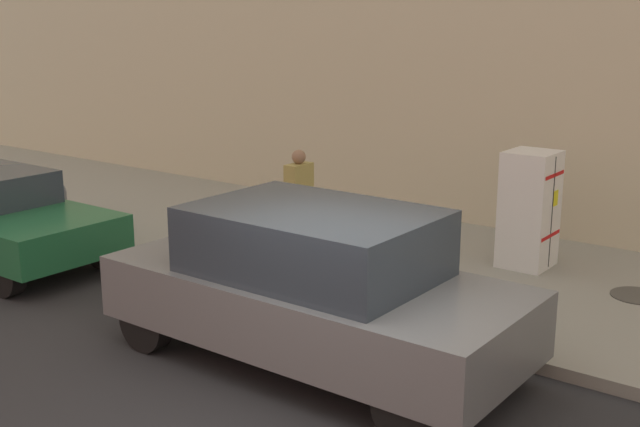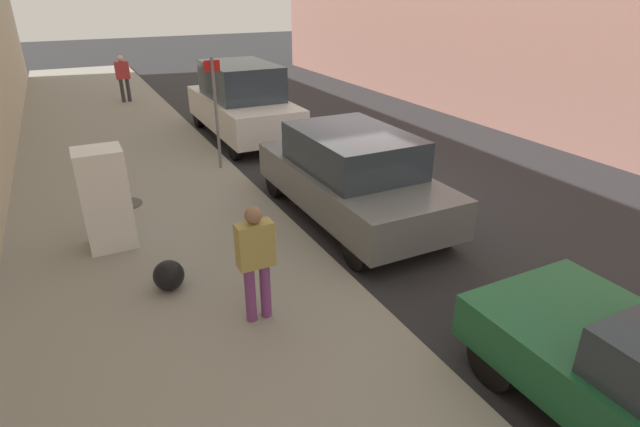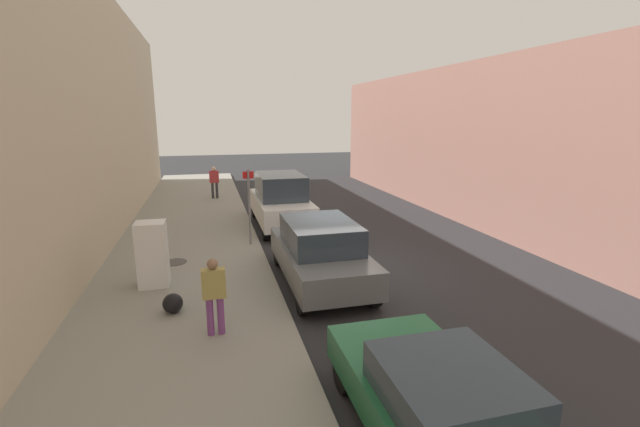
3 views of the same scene
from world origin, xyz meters
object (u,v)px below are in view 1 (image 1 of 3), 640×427
Objects in this scene: trash_bag at (399,239)px; pedestrian_standing_near at (299,194)px; parked_suv_gray at (314,285)px; fire_hydrant at (61,205)px; discarded_refrigerator at (529,209)px.

pedestrian_standing_near is (0.91, -1.24, 0.69)m from trash_bag.
trash_bag is 3.94m from parked_suv_gray.
fire_hydrant is at bearing -121.25° from pedestrian_standing_near.
fire_hydrant is at bearing -103.09° from parked_suv_gray.
trash_bag is (-2.17, 5.47, -0.17)m from fire_hydrant.
parked_suv_gray is (4.29, -0.61, -0.10)m from discarded_refrigerator.
parked_suv_gray is at bearing -6.85° from pedestrian_standing_near.
trash_bag is 0.28× the size of pedestrian_standing_near.
discarded_refrigerator is at bearing 107.58° from trash_bag.
parked_suv_gray is at bearing -8.13° from discarded_refrigerator.
parked_suv_gray is (3.72, 1.20, 0.52)m from trash_bag.
fire_hydrant is 5.88m from trash_bag.
fire_hydrant reaches higher than trash_bag.
pedestrian_standing_near reaches higher than fire_hydrant.
trash_bag is at bearing -72.42° from discarded_refrigerator.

